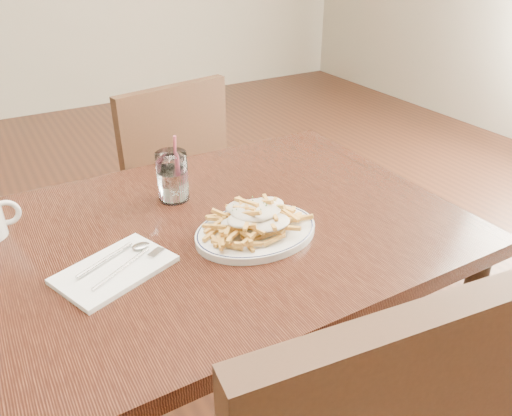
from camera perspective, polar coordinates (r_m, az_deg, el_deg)
table at (r=1.19m, az=-6.28°, el=-5.63°), size 1.20×0.80×0.75m
chair_far at (r=1.92m, az=-10.40°, el=2.88°), size 0.49×0.49×0.90m
fries_plate at (r=1.11m, az=-0.00°, el=-2.70°), size 0.32×0.29×0.02m
loaded_fries at (r=1.09m, az=-0.00°, el=-0.77°), size 0.25×0.21×0.07m
napkin at (r=1.04m, az=-15.84°, el=-6.79°), size 0.26×0.21×0.01m
cutlery at (r=1.04m, az=-16.01°, el=-6.25°), size 0.19×0.15×0.01m
water_glass at (r=1.26m, az=-9.48°, el=3.30°), size 0.08×0.08×0.17m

